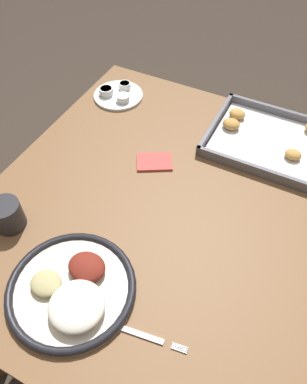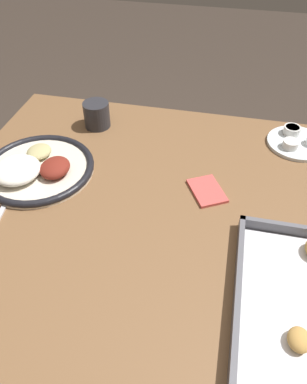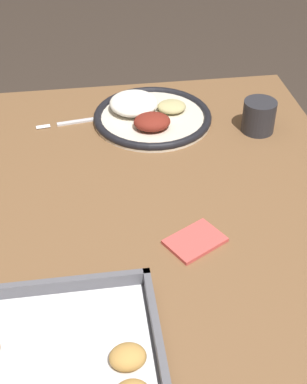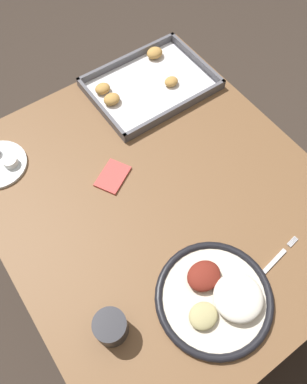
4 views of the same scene
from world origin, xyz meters
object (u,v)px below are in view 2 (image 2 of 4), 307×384
at_px(drinking_cup, 97,115).
at_px(napkin, 207,191).
at_px(saucer_plate, 297,141).
at_px(dinner_plate, 36,168).

height_order(drinking_cup, napkin, drinking_cup).
height_order(saucer_plate, drinking_cup, drinking_cup).
distance_m(dinner_plate, drinking_cup, 0.27).
relative_size(dinner_plate, napkin, 2.34).
xyz_separation_m(drinking_cup, napkin, (0.24, 0.37, -0.04)).
relative_size(dinner_plate, saucer_plate, 1.71).
distance_m(saucer_plate, napkin, 0.36).
xyz_separation_m(dinner_plate, napkin, (-0.02, 0.46, -0.01)).
height_order(saucer_plate, napkin, saucer_plate).
height_order(dinner_plate, napkin, dinner_plate).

